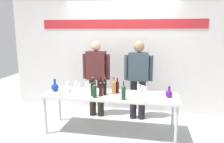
% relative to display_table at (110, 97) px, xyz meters
% --- Properties ---
extents(ground_plane, '(10.00, 10.00, 0.00)m').
position_rel_display_table_xyz_m(ground_plane, '(0.00, 0.00, -0.67)').
color(ground_plane, '#AFB2B2').
extents(back_wall, '(5.27, 0.11, 3.00)m').
position_rel_display_table_xyz_m(back_wall, '(0.00, 1.26, 0.83)').
color(back_wall, silver).
rests_on(back_wall, ground).
extents(display_table, '(2.39, 0.69, 0.72)m').
position_rel_display_table_xyz_m(display_table, '(0.00, 0.00, 0.00)').
color(display_table, silver).
rests_on(display_table, ground).
extents(decanter_blue_left, '(0.14, 0.14, 0.23)m').
position_rel_display_table_xyz_m(decanter_blue_left, '(-1.07, 0.01, 0.13)').
color(decanter_blue_left, '#1433A1').
rests_on(decanter_blue_left, display_table).
extents(decanter_blue_right, '(0.12, 0.12, 0.20)m').
position_rel_display_table_xyz_m(decanter_blue_right, '(1.02, 0.01, 0.12)').
color(decanter_blue_right, '#541693').
rests_on(decanter_blue_right, display_table).
extents(presenter_left, '(0.59, 0.22, 1.63)m').
position_rel_display_table_xyz_m(presenter_left, '(-0.45, 0.70, 0.25)').
color(presenter_left, black).
rests_on(presenter_left, ground).
extents(presenter_right, '(0.59, 0.22, 1.64)m').
position_rel_display_table_xyz_m(presenter_right, '(0.45, 0.70, 0.27)').
color(presenter_right, black).
rests_on(presenter_right, ground).
extents(wine_bottle_0, '(0.07, 0.07, 0.31)m').
position_rel_display_table_xyz_m(wine_bottle_0, '(0.05, 0.04, 0.18)').
color(wine_bottle_0, '#C66C26').
rests_on(wine_bottle_0, display_table).
extents(wine_bottle_1, '(0.07, 0.07, 0.34)m').
position_rel_display_table_xyz_m(wine_bottle_1, '(-0.29, -0.15, 0.19)').
color(wine_bottle_1, black).
rests_on(wine_bottle_1, display_table).
extents(wine_bottle_2, '(0.07, 0.07, 0.31)m').
position_rel_display_table_xyz_m(wine_bottle_2, '(-0.14, 0.19, 0.19)').
color(wine_bottle_2, '#1A3A26').
rests_on(wine_bottle_2, display_table).
extents(wine_bottle_3, '(0.07, 0.07, 0.30)m').
position_rel_display_table_xyz_m(wine_bottle_3, '(-0.23, -0.24, 0.18)').
color(wine_bottle_3, '#133825').
rests_on(wine_bottle_3, display_table).
extents(wine_bottle_4, '(0.07, 0.07, 0.32)m').
position_rel_display_table_xyz_m(wine_bottle_4, '(0.27, -0.25, 0.18)').
color(wine_bottle_4, '#1B4022').
rests_on(wine_bottle_4, display_table).
extents(wine_bottle_5, '(0.06, 0.06, 0.28)m').
position_rel_display_table_xyz_m(wine_bottle_5, '(0.10, 0.12, 0.18)').
color(wine_bottle_5, black).
rests_on(wine_bottle_5, display_table).
extents(wine_bottle_6, '(0.07, 0.07, 0.34)m').
position_rel_display_table_xyz_m(wine_bottle_6, '(-0.15, -0.12, 0.19)').
color(wine_bottle_6, '#330D0E').
rests_on(wine_bottle_6, display_table).
extents(wine_bottle_7, '(0.06, 0.06, 0.31)m').
position_rel_display_table_xyz_m(wine_bottle_7, '(-0.10, -0.03, 0.19)').
color(wine_bottle_7, black).
rests_on(wine_bottle_7, display_table).
extents(wine_glass_left_0, '(0.06, 0.06, 0.15)m').
position_rel_display_table_xyz_m(wine_glass_left_0, '(-0.51, 0.21, 0.16)').
color(wine_glass_left_0, white).
rests_on(wine_glass_left_0, display_table).
extents(wine_glass_left_1, '(0.06, 0.06, 0.16)m').
position_rel_display_table_xyz_m(wine_glass_left_1, '(-0.62, 0.10, 0.16)').
color(wine_glass_left_1, white).
rests_on(wine_glass_left_1, display_table).
extents(wine_glass_left_2, '(0.07, 0.07, 0.15)m').
position_rel_display_table_xyz_m(wine_glass_left_2, '(-0.90, 0.19, 0.16)').
color(wine_glass_left_2, white).
rests_on(wine_glass_left_2, display_table).
extents(wine_glass_left_3, '(0.07, 0.07, 0.15)m').
position_rel_display_table_xyz_m(wine_glass_left_3, '(-0.67, -0.27, 0.15)').
color(wine_glass_left_3, white).
rests_on(wine_glass_left_3, display_table).
extents(wine_glass_left_4, '(0.06, 0.06, 0.16)m').
position_rel_display_table_xyz_m(wine_glass_left_4, '(-0.73, 0.20, 0.17)').
color(wine_glass_left_4, white).
rests_on(wine_glass_left_4, display_table).
extents(wine_glass_left_5, '(0.06, 0.06, 0.14)m').
position_rel_display_table_xyz_m(wine_glass_left_5, '(-0.43, 0.11, 0.15)').
color(wine_glass_left_5, white).
rests_on(wine_glass_left_5, display_table).
extents(wine_glass_right_0, '(0.06, 0.06, 0.16)m').
position_rel_display_table_xyz_m(wine_glass_right_0, '(0.57, 0.11, 0.17)').
color(wine_glass_right_0, white).
rests_on(wine_glass_right_0, display_table).
extents(wine_glass_right_1, '(0.07, 0.07, 0.13)m').
position_rel_display_table_xyz_m(wine_glass_right_1, '(0.49, 0.29, 0.15)').
color(wine_glass_right_1, white).
rests_on(wine_glass_right_1, display_table).
extents(wine_glass_right_2, '(0.07, 0.07, 0.16)m').
position_rel_display_table_xyz_m(wine_glass_right_2, '(0.53, -0.09, 0.17)').
color(wine_glass_right_2, white).
rests_on(wine_glass_right_2, display_table).
extents(wine_glass_right_3, '(0.06, 0.06, 0.16)m').
position_rel_display_table_xyz_m(wine_glass_right_3, '(0.62, 0.04, 0.17)').
color(wine_glass_right_3, white).
rests_on(wine_glass_right_3, display_table).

